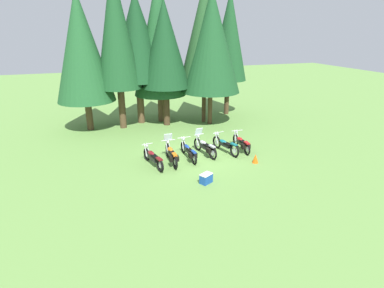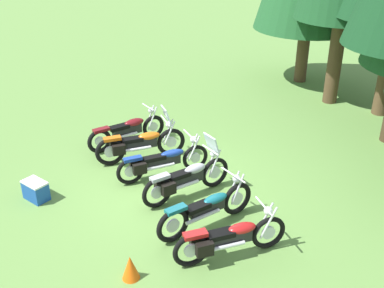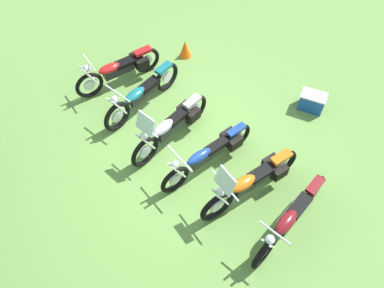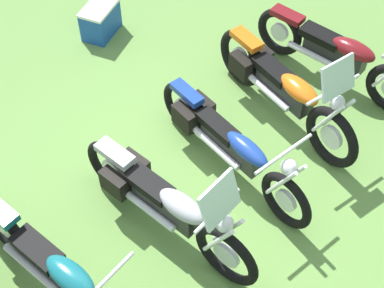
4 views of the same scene
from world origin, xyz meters
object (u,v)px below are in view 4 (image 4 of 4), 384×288
at_px(motorcycle_1, 283,88).
at_px(picnic_cooler, 100,20).
at_px(motorcycle_4, 57,270).
at_px(motorcycle_2, 228,143).
at_px(motorcycle_0, 336,54).
at_px(motorcycle_3, 164,203).

bearing_deg(motorcycle_1, picnic_cooler, -160.04).
bearing_deg(picnic_cooler, motorcycle_1, 107.90).
distance_m(motorcycle_1, motorcycle_4, 3.31).
bearing_deg(picnic_cooler, motorcycle_2, 87.01).
relative_size(motorcycle_0, motorcycle_3, 1.02).
bearing_deg(motorcycle_3, motorcycle_2, 91.45).
xyz_separation_m(motorcycle_4, picnic_cooler, (-2.40, -3.17, -0.22)).
bearing_deg(motorcycle_1, motorcycle_3, -75.29).
distance_m(motorcycle_3, motorcycle_4, 1.21).
bearing_deg(motorcycle_1, motorcycle_0, 95.79).
distance_m(motorcycle_1, motorcycle_3, 2.12).
relative_size(motorcycle_1, motorcycle_2, 1.01).
height_order(motorcycle_0, motorcycle_1, motorcycle_1).
relative_size(motorcycle_2, motorcycle_3, 1.05).
xyz_separation_m(motorcycle_2, motorcycle_3, (1.04, 0.24, 0.05)).
distance_m(motorcycle_2, picnic_cooler, 2.97).
relative_size(motorcycle_3, picnic_cooler, 3.34).
bearing_deg(motorcycle_2, motorcycle_3, -79.08).
bearing_deg(motorcycle_2, motorcycle_4, -86.41).
bearing_deg(motorcycle_4, motorcycle_3, 76.05).
xyz_separation_m(motorcycle_3, motorcycle_4, (1.21, -0.02, -0.04)).
relative_size(motorcycle_0, picnic_cooler, 3.41).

